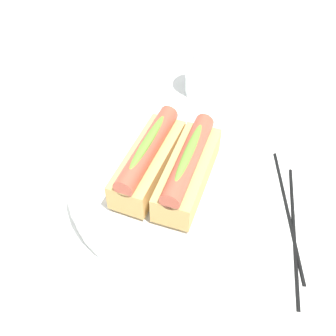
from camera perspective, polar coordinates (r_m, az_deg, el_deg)
ground_plane at (r=0.60m, az=0.65°, el=-3.13°), size 2.40×2.40×0.00m
serving_bowl at (r=0.58m, az=0.00°, el=-2.34°), size 0.27×0.27×0.03m
hotdog_front at (r=0.54m, az=2.73°, el=-0.15°), size 0.15×0.05×0.06m
hotdog_back at (r=0.56m, az=-2.67°, el=1.24°), size 0.15×0.06×0.06m
water_glass at (r=0.74m, az=5.07°, el=12.70°), size 0.07×0.07×0.09m
chopstick_near at (r=0.60m, az=15.96°, el=-5.60°), size 0.21×0.07×0.01m
chopstick_far at (r=0.58m, az=16.75°, el=-8.14°), size 0.22×0.04×0.01m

